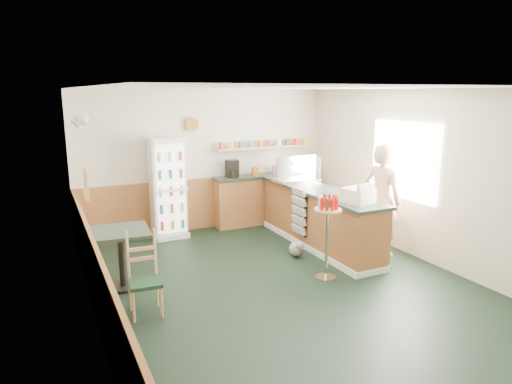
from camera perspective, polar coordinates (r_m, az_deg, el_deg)
ground at (r=6.64m, az=2.99°, el=-11.13°), size 6.00×6.00×0.00m
room_envelope at (r=6.73m, az=-1.54°, el=2.80°), size 5.04×6.02×2.72m
service_counter at (r=8.01m, az=7.86°, el=-3.54°), size 0.68×3.01×1.01m
back_counter at (r=9.35m, az=1.23°, el=-0.52°), size 2.24×0.42×1.69m
drinks_fridge at (r=8.51m, az=-10.94°, el=0.50°), size 0.61×0.53×1.84m
display_case at (r=8.49m, az=5.07°, el=2.86°), size 0.83×0.43×0.47m
cash_register at (r=7.04m, az=12.62°, el=-0.42°), size 0.47×0.48×0.22m
shopkeeper at (r=7.71m, az=15.49°, el=-0.96°), size 0.59×0.71×1.85m
condiment_stand at (r=6.54m, az=8.93°, el=-3.82°), size 0.39×0.39×1.21m
newspaper_rack at (r=7.84m, az=5.39°, el=-2.43°), size 0.09×0.41×0.83m
cafe_table at (r=6.48m, az=-16.54°, el=-6.68°), size 0.82×0.82×0.83m
cafe_chair at (r=5.77m, az=-13.95°, el=-9.50°), size 0.41×0.41×1.02m
dog_doorstop at (r=7.55m, az=5.11°, el=-7.06°), size 0.24×0.31×0.29m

